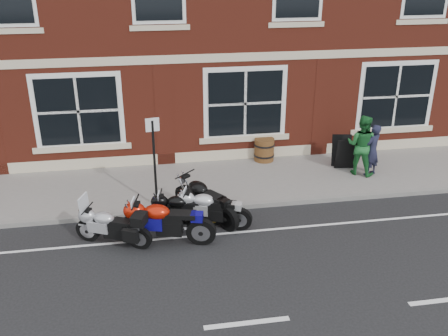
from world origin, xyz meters
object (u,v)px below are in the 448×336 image
(moto_sport_silver, at_px, (211,208))
(moto_naked_black, at_px, (205,198))
(moto_sport_red, at_px, (165,220))
(pedestrian_right, at_px, (362,145))
(moto_sport_black, at_px, (183,208))
(a_board_sign, at_px, (344,152))
(barrel_planter, at_px, (264,149))
(moto_touring_silver, at_px, (111,225))
(pedestrian_left, at_px, (372,150))
(parking_sign, at_px, (154,157))

(moto_sport_silver, bearing_deg, moto_naked_black, 31.77)
(moto_sport_red, distance_m, pedestrian_right, 6.58)
(moto_naked_black, distance_m, pedestrian_right, 5.23)
(moto_sport_black, xyz_separation_m, a_board_sign, (5.17, 2.57, 0.13))
(moto_sport_silver, relative_size, barrel_planter, 2.60)
(moto_touring_silver, relative_size, pedestrian_right, 0.97)
(moto_sport_black, xyz_separation_m, pedestrian_left, (5.77, 1.92, 0.42))
(moto_naked_black, distance_m, pedestrian_left, 5.45)
(moto_sport_red, xyz_separation_m, barrel_planter, (3.39, 4.25, -0.10))
(moto_touring_silver, height_order, moto_sport_black, moto_touring_silver)
(a_board_sign, bearing_deg, moto_sport_silver, -139.28)
(moto_naked_black, bearing_deg, moto_touring_silver, 165.13)
(moto_sport_silver, xyz_separation_m, a_board_sign, (4.52, 2.71, 0.10))
(moto_sport_silver, bearing_deg, parking_sign, 72.09)
(moto_sport_red, bearing_deg, barrel_planter, -24.01)
(barrel_planter, relative_size, parking_sign, 0.30)
(moto_sport_red, distance_m, moto_sport_black, 0.86)
(a_board_sign, bearing_deg, barrel_planter, 166.55)
(moto_sport_silver, xyz_separation_m, parking_sign, (-1.27, 1.04, 1.01))
(moto_sport_red, height_order, pedestrian_left, pedestrian_left)
(moto_naked_black, relative_size, pedestrian_left, 1.21)
(moto_sport_silver, height_order, barrel_planter, moto_sport_silver)
(moto_sport_red, xyz_separation_m, moto_naked_black, (1.06, 0.99, -0.01))
(parking_sign, bearing_deg, moto_sport_black, -65.60)
(moto_naked_black, height_order, pedestrian_right, pedestrian_right)
(moto_touring_silver, xyz_separation_m, moto_sport_red, (1.24, -0.14, 0.08))
(moto_sport_black, distance_m, moto_naked_black, 0.65)
(moto_sport_red, bearing_deg, moto_touring_silver, 97.99)
(moto_sport_red, height_order, a_board_sign, a_board_sign)
(pedestrian_left, height_order, pedestrian_right, pedestrian_right)
(moto_naked_black, distance_m, parking_sign, 1.65)
(moto_touring_silver, bearing_deg, moto_sport_silver, -55.16)
(moto_sport_red, distance_m, moto_naked_black, 1.45)
(moto_sport_red, xyz_separation_m, pedestrian_left, (6.25, 2.63, 0.32))
(moto_sport_silver, distance_m, a_board_sign, 5.27)
(moto_sport_red, bearing_deg, moto_naked_black, -32.37)
(moto_sport_black, bearing_deg, parking_sign, 44.61)
(pedestrian_left, height_order, a_board_sign, pedestrian_left)
(moto_sport_silver, bearing_deg, moto_sport_black, 99.21)
(moto_sport_red, height_order, moto_sport_black, moto_sport_red)
(pedestrian_left, relative_size, pedestrian_right, 0.86)
(pedestrian_left, bearing_deg, barrel_planter, -60.36)
(moto_sport_black, distance_m, pedestrian_left, 6.09)
(moto_sport_red, xyz_separation_m, moto_sport_black, (0.48, 0.71, -0.10))
(pedestrian_right, bearing_deg, moto_sport_black, 59.32)
(pedestrian_right, bearing_deg, parking_sign, 49.49)
(moto_touring_silver, xyz_separation_m, moto_sport_silver, (2.37, 0.43, 0.01))
(moto_sport_black, height_order, moto_sport_silver, moto_sport_silver)
(moto_touring_silver, bearing_deg, moto_sport_black, -47.01)
(moto_naked_black, height_order, barrel_planter, moto_naked_black)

